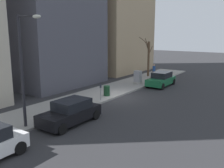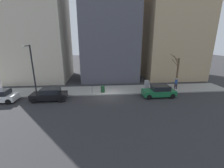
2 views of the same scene
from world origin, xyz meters
name	(u,v)px [view 2 (image 2 of 2)]	position (x,y,z in m)	size (l,w,h in m)	color
ground_plane	(108,95)	(0.00, 0.00, 0.00)	(120.00, 120.00, 0.00)	#2B2B2D
sidewalk	(107,90)	(2.00, 0.00, 0.07)	(4.00, 36.00, 0.15)	gray
parked_car_green	(159,91)	(-1.09, -6.68, 0.74)	(1.97, 4.22, 1.52)	#196038
parked_car_black	(50,94)	(-1.07, 7.28, 0.74)	(1.93, 4.21, 1.52)	black
parking_meter	(92,88)	(0.45, 2.14, 0.98)	(0.14, 0.10, 1.35)	slate
utility_box	(147,85)	(1.30, -5.77, 0.85)	(0.83, 0.61, 1.43)	#A8A399
streetlamp	(32,67)	(0.28, 9.48, 4.02)	(1.97, 0.32, 6.50)	black
bare_tree	(177,71)	(2.61, -10.88, 2.58)	(1.58, 1.34, 5.05)	brown
trash_bin	(103,89)	(0.90, 0.65, 0.60)	(0.56, 0.56, 0.90)	#14381E
pedestrian_near_meter	(176,83)	(1.51, -10.32, 1.09)	(0.36, 0.36, 1.66)	#1E1E2D
office_tower_left	(173,15)	(10.89, -13.18, 11.78)	(10.77, 10.77, 23.56)	tan
office_block_center	(109,30)	(10.55, -0.85, 9.07)	(10.10, 10.10, 18.13)	#4C4C56
office_tower_right	(37,22)	(10.47, 11.87, 10.38)	(9.93, 9.93, 20.77)	#BCB29E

